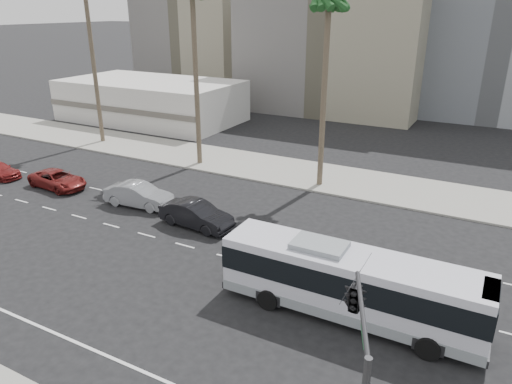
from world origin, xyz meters
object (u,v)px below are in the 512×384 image
Objects in this scene: traffic_signal at (355,312)px; car_b at (139,195)px; city_bus at (350,282)px; car_a at (196,215)px; car_c at (58,179)px; palm_near at (329,5)px.

car_b is at bearing 126.36° from traffic_signal.
traffic_signal is (19.71, -12.94, 4.77)m from car_b.
city_bus is 1.79× the size of traffic_signal.
car_b is (-17.49, 5.57, -0.97)m from city_bus.
city_bus is at bearing -106.92° from car_a.
palm_near is at bearing -56.22° from car_c.
city_bus is 2.36× the size of car_c.
palm_near reaches higher than city_bus.
traffic_signal is at bearing -67.35° from palm_near.
car_a is 0.34× the size of palm_near.
car_b is 24.05m from traffic_signal.
car_c is 0.76× the size of traffic_signal.
city_bus is 0.80× the size of palm_near.
palm_near reaches higher than traffic_signal.
city_bus is 18.38m from car_b.
car_c is (-13.91, 0.70, -0.14)m from car_a.
car_b is 0.34× the size of palm_near.
car_b is 19.20m from palm_near.
car_b is at bearing -135.03° from palm_near.
car_a is 5.75m from car_b.
palm_near is at bearing 115.18° from city_bus.
traffic_signal is (27.94, -12.73, 4.91)m from car_c.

